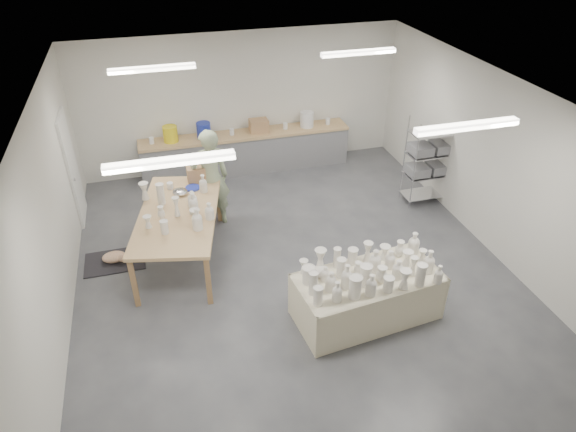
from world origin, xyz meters
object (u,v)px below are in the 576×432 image
object	(u,v)px
drying_table	(367,293)
work_table	(181,209)
red_stool	(211,202)
potter	(211,179)

from	to	relation	value
drying_table	work_table	bearing A→B (deg)	130.67
work_table	red_stool	size ratio (longest dim) A/B	6.98
drying_table	red_stool	xyz separation A→B (m)	(-1.78, 3.41, -0.15)
drying_table	potter	xyz separation A→B (m)	(-1.78, 3.14, 0.52)
work_table	red_stool	bearing A→B (deg)	74.49
drying_table	red_stool	bearing A→B (deg)	111.32
work_table	potter	world-z (taller)	potter
work_table	drying_table	bearing A→B (deg)	-30.05
drying_table	red_stool	world-z (taller)	drying_table
drying_table	work_table	world-z (taller)	work_table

